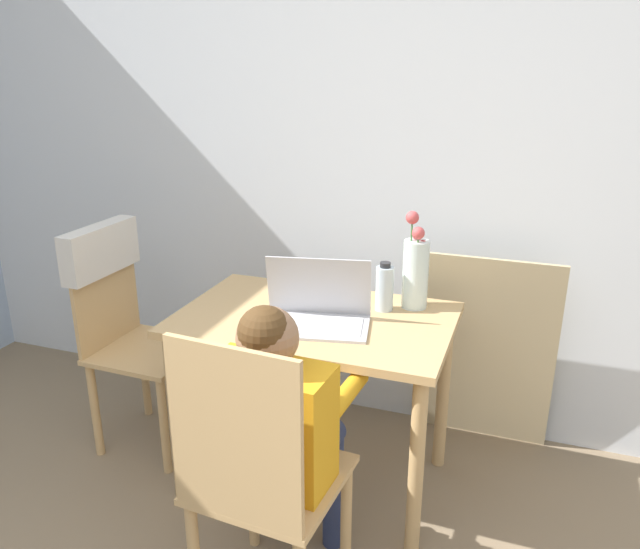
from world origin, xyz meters
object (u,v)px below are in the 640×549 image
water_bottle (385,288)px  person_seated (279,416)px  chair_spare (120,302)px  flower_vase (416,270)px  laptop (317,309)px  chair_occupied (259,481)px

water_bottle → person_seated: bearing=-101.6°
chair_spare → person_seated: size_ratio=0.97×
chair_spare → water_bottle: chair_spare is taller
flower_vase → water_bottle: flower_vase is taller
flower_vase → water_bottle: bearing=-146.6°
person_seated → laptop: (-0.05, 0.47, 0.14)m
person_seated → chair_occupied: bearing=90.0°
flower_vase → laptop: bearing=-137.3°
chair_occupied → chair_spare: 1.17m
person_seated → water_bottle: bearing=-97.6°
flower_vase → chair_spare: bearing=-170.8°
chair_occupied → laptop: chair_occupied is taller
chair_spare → person_seated: person_seated is taller
chair_occupied → person_seated: size_ratio=0.96×
person_seated → laptop: 0.50m
person_seated → water_bottle: (0.14, 0.68, 0.18)m
chair_occupied → water_bottle: size_ratio=5.12×
chair_spare → water_bottle: 1.11m
chair_occupied → water_bottle: bearing=-96.4°
person_seated → laptop: bearing=-79.4°
water_bottle → flower_vase: bearing=33.4°
chair_occupied → laptop: size_ratio=2.31×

